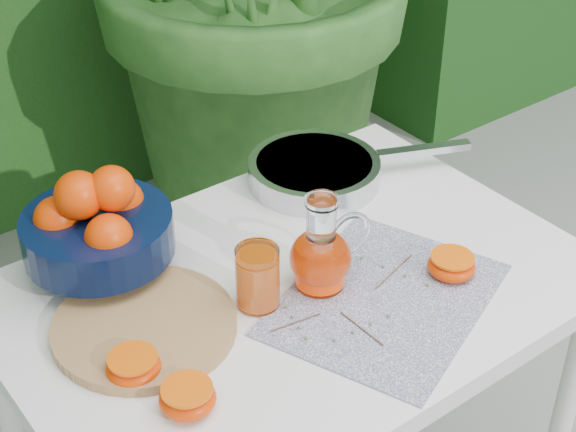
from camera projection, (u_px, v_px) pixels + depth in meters
white_table at (295, 319)px, 1.58m from camera, size 1.00×0.70×0.75m
placemat at (385, 299)px, 1.49m from camera, size 0.48×0.43×0.00m
cutting_board at (144, 326)px, 1.42m from camera, size 0.33×0.33×0.02m
fruit_bowl at (96, 225)px, 1.51m from camera, size 0.29×0.29×0.21m
juice_pitcher at (322, 255)px, 1.49m from camera, size 0.16×0.12×0.18m
juice_tumbler at (258, 278)px, 1.45m from camera, size 0.09×0.09×0.11m
saute_pan at (316, 170)px, 1.79m from camera, size 0.49×0.35×0.05m
orange_halves at (268, 339)px, 1.38m from camera, size 0.66×0.21×0.04m
thyme_sprigs at (353, 305)px, 1.47m from camera, size 0.32×0.20×0.01m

